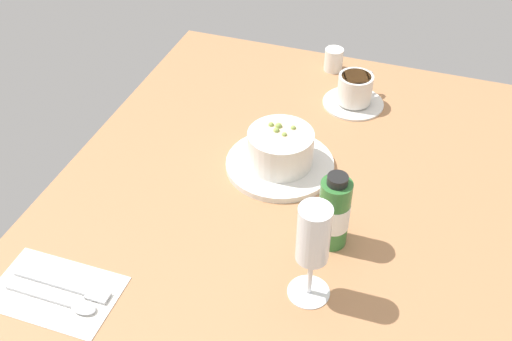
{
  "coord_description": "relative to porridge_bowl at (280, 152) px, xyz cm",
  "views": [
    {
      "loc": [
        76.01,
        21.83,
        75.46
      ],
      "look_at": [
        -2.61,
        -5.36,
        4.4
      ],
      "focal_mm": 42.82,
      "sensor_mm": 36.0,
      "label": 1
    }
  ],
  "objects": [
    {
      "name": "coffee_cup",
      "position": [
        -25.63,
        8.82,
        -0.5
      ],
      "size": [
        13.24,
        13.24,
        7.1
      ],
      "color": "silver",
      "rests_on": "ground_plane"
    },
    {
      "name": "creamer_jug",
      "position": [
        -38.21,
        1.13,
        -0.93
      ],
      "size": [
        4.67,
        4.95,
        5.84
      ],
      "color": "silver",
      "rests_on": "ground_plane"
    },
    {
      "name": "cutlery_setting",
      "position": [
        40.08,
        -23.36,
        -3.43
      ],
      "size": [
        12.59,
        19.69,
        0.9
      ],
      "color": "silver",
      "rests_on": "ground_plane"
    },
    {
      "name": "ground_plane",
      "position": [
        10.04,
        3.09,
        -5.18
      ],
      "size": [
        110.0,
        84.0,
        3.0
      ],
      "primitive_type": "cube",
      "color": "#A8754C"
    },
    {
      "name": "porridge_bowl",
      "position": [
        0.0,
        0.0,
        0.0
      ],
      "size": [
        20.69,
        20.69,
        8.68
      ],
      "color": "silver",
      "rests_on": "ground_plane"
    },
    {
      "name": "wine_glass",
      "position": [
        27.31,
        13.19,
        8.19
      ],
      "size": [
        6.61,
        6.61,
        17.86
      ],
      "color": "white",
      "rests_on": "ground_plane"
    },
    {
      "name": "sauce_bottle_green",
      "position": [
        15.59,
        13.83,
        2.89
      ],
      "size": [
        5.22,
        5.22,
        14.28
      ],
      "color": "#337233",
      "rests_on": "ground_plane"
    }
  ]
}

